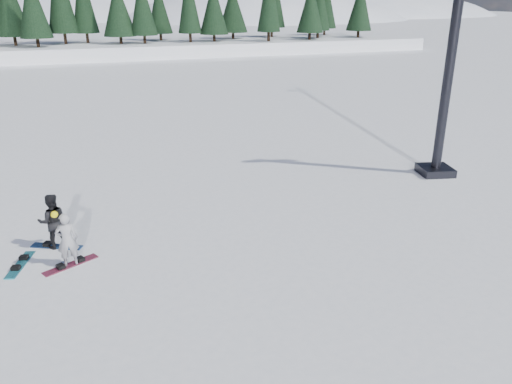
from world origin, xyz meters
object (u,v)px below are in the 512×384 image
snowboard_loose_a (20,265)px  lift_tower (446,91)px  snowboarder_woman (67,239)px  snowboarder_man (53,221)px

snowboard_loose_a → lift_tower: bearing=-64.2°
lift_tower → snowboarder_woman: 14.70m
lift_tower → snowboarder_woman: lift_tower is taller
snowboarder_man → snowboard_loose_a: 1.46m
lift_tower → snowboard_loose_a: 16.01m
lift_tower → snowboarder_man: lift_tower is taller
lift_tower → snowboard_loose_a: lift_tower is taller
snowboarder_woman → snowboard_loose_a: 1.57m
snowboarder_woman → snowboard_loose_a: (-1.29, 0.48, -0.77)m
snowboarder_man → snowboard_loose_a: snowboarder_man is taller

